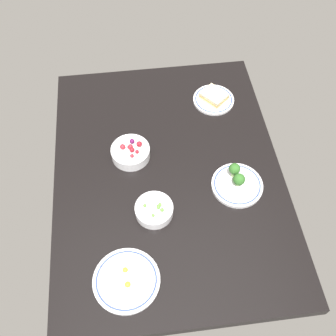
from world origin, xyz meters
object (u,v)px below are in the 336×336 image
at_px(plate_broccoli, 237,183).
at_px(plate_sandwich, 214,98).
at_px(bowl_peas, 154,210).
at_px(plate_eggs, 127,280).
at_px(bowl_berries, 131,152).

xyz_separation_m(plate_broccoli, plate_sandwich, (0.43, 0.00, -0.01)).
distance_m(plate_broccoli, bowl_peas, 0.32).
relative_size(plate_eggs, bowl_berries, 1.44).
relative_size(plate_broccoli, plate_sandwich, 1.08).
relative_size(plate_sandwich, bowl_peas, 1.29).
height_order(plate_sandwich, bowl_berries, bowl_berries).
bearing_deg(plate_eggs, bowl_peas, -25.86).
distance_m(plate_eggs, bowl_peas, 0.26).
height_order(bowl_berries, bowl_peas, bowl_berries).
height_order(plate_sandwich, plate_eggs, plate_eggs).
bearing_deg(plate_sandwich, bowl_berries, 123.95).
distance_m(bowl_berries, bowl_peas, 0.26).
distance_m(plate_broccoli, plate_eggs, 0.52).
bearing_deg(plate_broccoli, bowl_berries, 64.12).
height_order(plate_eggs, bowl_berries, bowl_berries).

